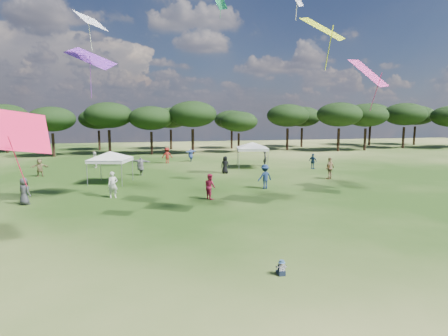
# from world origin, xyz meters

# --- Properties ---
(ground) EXTENTS (140.00, 140.00, 0.00)m
(ground) POSITION_xyz_m (0.00, 0.00, 0.00)
(ground) COLOR #284715
(ground) RESTS_ON ground
(tree_line) EXTENTS (108.78, 17.63, 7.77)m
(tree_line) POSITION_xyz_m (2.39, 47.41, 5.42)
(tree_line) COLOR black
(tree_line) RESTS_ON ground
(tent_left) EXTENTS (5.74, 5.74, 2.92)m
(tent_left) POSITION_xyz_m (-6.65, 22.19, 2.49)
(tent_left) COLOR gray
(tent_left) RESTS_ON ground
(tent_right) EXTENTS (6.27, 6.27, 3.02)m
(tent_right) POSITION_xyz_m (7.35, 28.36, 2.60)
(tent_right) COLOR gray
(tent_right) RESTS_ON ground
(toddler) EXTENTS (0.36, 0.40, 0.54)m
(toddler) POSITION_xyz_m (0.38, 2.24, 0.24)
(toddler) COLOR black
(toddler) RESTS_ON ground
(festival_crowd) EXTENTS (30.76, 21.97, 1.92)m
(festival_crowd) POSITION_xyz_m (-1.87, 24.92, 0.85)
(festival_crowd) COLOR #292B2E
(festival_crowd) RESTS_ON ground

